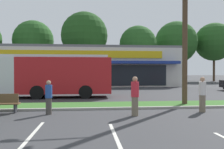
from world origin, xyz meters
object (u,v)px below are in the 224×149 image
at_px(bus_stop_bench, 2,103).
at_px(pedestrian_by_pole, 49,97).
at_px(pedestrian_near_bench, 135,96).
at_px(utility_pole, 183,11).
at_px(pedestrian_far, 202,94).
at_px(city_bus, 28,75).

distance_m(bus_stop_bench, pedestrian_by_pole, 2.36).
bearing_deg(pedestrian_by_pole, pedestrian_near_bench, 74.89).
distance_m(utility_pole, pedestrian_near_bench, 6.43).
height_order(pedestrian_by_pole, pedestrian_far, pedestrian_far).
bearing_deg(pedestrian_far, pedestrian_near_bench, -164.38).
xyz_separation_m(utility_pole, pedestrian_far, (0.13, -2.17, -4.68)).
bearing_deg(utility_pole, city_bus, 152.05).
distance_m(city_bus, pedestrian_far, 12.74).
distance_m(utility_pole, pedestrian_far, 5.16).
bearing_deg(pedestrian_near_bench, pedestrian_far, -109.51).
xyz_separation_m(pedestrian_near_bench, pedestrian_by_pole, (-3.94, 0.76, -0.09)).
bearing_deg(pedestrian_near_bench, utility_pole, -80.37).
xyz_separation_m(bus_stop_bench, pedestrian_near_bench, (6.23, -1.29, 0.39)).
relative_size(city_bus, bus_stop_bench, 7.95).
height_order(utility_pole, pedestrian_far, utility_pole).
bearing_deg(pedestrian_near_bench, city_bus, 8.85).
distance_m(bus_stop_bench, pedestrian_near_bench, 6.37).
bearing_deg(bus_stop_bench, pedestrian_far, 176.42).
bearing_deg(pedestrian_far, utility_pole, 98.26).
bearing_deg(utility_pole, bus_stop_bench, -170.77).
bearing_deg(utility_pole, pedestrian_near_bench, -140.00).
xyz_separation_m(bus_stop_bench, pedestrian_far, (9.76, -0.61, 0.37)).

